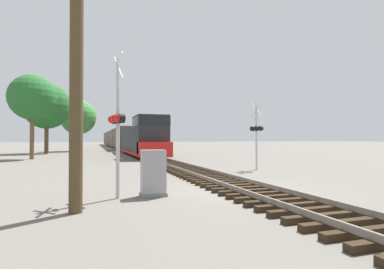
{
  "coord_description": "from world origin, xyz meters",
  "views": [
    {
      "loc": [
        -5.41,
        -10.29,
        1.94
      ],
      "look_at": [
        1.61,
        10.74,
        2.28
      ],
      "focal_mm": 28.0,
      "sensor_mm": 36.0,
      "label": 1
    }
  ],
  "objects_px": {
    "crossing_signal_far": "(257,131)",
    "tree_mid_background": "(47,106)",
    "relay_cabinet": "(153,173)",
    "tree_deep_background": "(78,117)",
    "freight_train": "(117,139)",
    "tree_far_right": "(32,98)",
    "crossing_signal_near": "(117,120)",
    "utility_pole": "(76,56)"
  },
  "relations": [
    {
      "from": "crossing_signal_far",
      "to": "tree_mid_background",
      "type": "relative_size",
      "value": 0.44
    },
    {
      "from": "relay_cabinet",
      "to": "tree_mid_background",
      "type": "distance_m",
      "value": 35.83
    },
    {
      "from": "crossing_signal_far",
      "to": "tree_mid_background",
      "type": "xyz_separation_m",
      "value": [
        -15.68,
        28.05,
        3.95
      ]
    },
    {
      "from": "relay_cabinet",
      "to": "tree_deep_background",
      "type": "height_order",
      "value": "tree_deep_background"
    },
    {
      "from": "tree_mid_background",
      "to": "crossing_signal_far",
      "type": "bearing_deg",
      "value": -60.79
    },
    {
      "from": "freight_train",
      "to": "tree_far_right",
      "type": "xyz_separation_m",
      "value": [
        -10.93,
        -38.46,
        3.9
      ]
    },
    {
      "from": "relay_cabinet",
      "to": "crossing_signal_near",
      "type": "bearing_deg",
      "value": 179.85
    },
    {
      "from": "relay_cabinet",
      "to": "tree_deep_background",
      "type": "relative_size",
      "value": 0.19
    },
    {
      "from": "crossing_signal_near",
      "to": "tree_far_right",
      "type": "relative_size",
      "value": 0.58
    },
    {
      "from": "tree_far_right",
      "to": "tree_deep_background",
      "type": "height_order",
      "value": "tree_deep_background"
    },
    {
      "from": "tree_far_right",
      "to": "tree_deep_background",
      "type": "bearing_deg",
      "value": 79.87
    },
    {
      "from": "freight_train",
      "to": "tree_deep_background",
      "type": "bearing_deg",
      "value": -111.06
    },
    {
      "from": "utility_pole",
      "to": "tree_mid_background",
      "type": "height_order",
      "value": "tree_mid_background"
    },
    {
      "from": "crossing_signal_near",
      "to": "tree_mid_background",
      "type": "xyz_separation_m",
      "value": [
        -6.65,
        34.5,
        3.85
      ]
    },
    {
      "from": "freight_train",
      "to": "relay_cabinet",
      "type": "xyz_separation_m",
      "value": [
        -3.44,
        -60.64,
        -1.27
      ]
    },
    {
      "from": "freight_train",
      "to": "tree_mid_background",
      "type": "xyz_separation_m",
      "value": [
        -11.29,
        -26.14,
        4.38
      ]
    },
    {
      "from": "utility_pole",
      "to": "crossing_signal_near",
      "type": "bearing_deg",
      "value": 53.7
    },
    {
      "from": "relay_cabinet",
      "to": "tree_mid_background",
      "type": "bearing_deg",
      "value": 102.83
    },
    {
      "from": "tree_mid_background",
      "to": "tree_deep_background",
      "type": "xyz_separation_m",
      "value": [
        3.72,
        6.47,
        -0.97
      ]
    },
    {
      "from": "crossing_signal_near",
      "to": "crossing_signal_far",
      "type": "bearing_deg",
      "value": 112.29
    },
    {
      "from": "freight_train",
      "to": "tree_deep_background",
      "type": "xyz_separation_m",
      "value": [
        -7.57,
        -19.66,
        3.41
      ]
    },
    {
      "from": "crossing_signal_far",
      "to": "tree_deep_background",
      "type": "height_order",
      "value": "tree_deep_background"
    },
    {
      "from": "tree_mid_background",
      "to": "tree_deep_background",
      "type": "height_order",
      "value": "tree_mid_background"
    },
    {
      "from": "freight_train",
      "to": "utility_pole",
      "type": "bearing_deg",
      "value": -95.34
    },
    {
      "from": "crossing_signal_far",
      "to": "utility_pole",
      "type": "relative_size",
      "value": 0.52
    },
    {
      "from": "crossing_signal_far",
      "to": "tree_mid_background",
      "type": "distance_m",
      "value": 32.38
    },
    {
      "from": "crossing_signal_near",
      "to": "crossing_signal_far",
      "type": "height_order",
      "value": "crossing_signal_near"
    },
    {
      "from": "freight_train",
      "to": "tree_mid_background",
      "type": "relative_size",
      "value": 9.28
    },
    {
      "from": "tree_far_right",
      "to": "crossing_signal_far",
      "type": "bearing_deg",
      "value": -45.75
    },
    {
      "from": "freight_train",
      "to": "crossing_signal_near",
      "type": "height_order",
      "value": "crossing_signal_near"
    },
    {
      "from": "tree_mid_background",
      "to": "tree_deep_background",
      "type": "distance_m",
      "value": 7.53
    },
    {
      "from": "freight_train",
      "to": "relay_cabinet",
      "type": "distance_m",
      "value": 60.75
    },
    {
      "from": "crossing_signal_near",
      "to": "tree_far_right",
      "type": "distance_m",
      "value": 23.3
    },
    {
      "from": "crossing_signal_far",
      "to": "freight_train",
      "type": "bearing_deg",
      "value": -9.38
    },
    {
      "from": "utility_pole",
      "to": "tree_mid_background",
      "type": "relative_size",
      "value": 0.85
    },
    {
      "from": "crossing_signal_near",
      "to": "tree_mid_background",
      "type": "distance_m",
      "value": 35.34
    },
    {
      "from": "crossing_signal_far",
      "to": "utility_pole",
      "type": "bearing_deg",
      "value": 114.24
    },
    {
      "from": "crossing_signal_far",
      "to": "tree_deep_background",
      "type": "bearing_deg",
      "value": 5.1
    },
    {
      "from": "tree_deep_background",
      "to": "tree_mid_background",
      "type": "bearing_deg",
      "value": -119.89
    },
    {
      "from": "crossing_signal_near",
      "to": "utility_pole",
      "type": "relative_size",
      "value": 0.58
    },
    {
      "from": "crossing_signal_near",
      "to": "utility_pole",
      "type": "distance_m",
      "value": 2.54
    },
    {
      "from": "relay_cabinet",
      "to": "utility_pole",
      "type": "xyz_separation_m",
      "value": [
        -2.38,
        -1.59,
        3.38
      ]
    }
  ]
}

